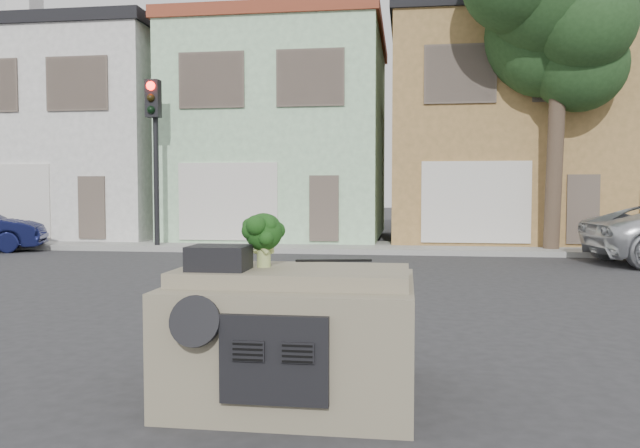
# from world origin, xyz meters

# --- Properties ---
(ground_plane) EXTENTS (120.00, 120.00, 0.00)m
(ground_plane) POSITION_xyz_m (0.00, 0.00, 0.00)
(ground_plane) COLOR #303033
(ground_plane) RESTS_ON ground
(sidewalk) EXTENTS (40.00, 3.00, 0.15)m
(sidewalk) POSITION_xyz_m (0.00, 10.50, 0.07)
(sidewalk) COLOR gray
(sidewalk) RESTS_ON ground
(townhouse_white) EXTENTS (7.20, 8.20, 7.55)m
(townhouse_white) POSITION_xyz_m (-11.00, 14.50, 3.77)
(townhouse_white) COLOR silver
(townhouse_white) RESTS_ON ground
(townhouse_mint) EXTENTS (7.20, 8.20, 7.55)m
(townhouse_mint) POSITION_xyz_m (-3.50, 14.50, 3.77)
(townhouse_mint) COLOR #ABD8AA
(townhouse_mint) RESTS_ON ground
(townhouse_tan) EXTENTS (7.20, 8.20, 7.55)m
(townhouse_tan) POSITION_xyz_m (4.00, 14.50, 3.77)
(townhouse_tan) COLOR #9F7843
(townhouse_tan) RESTS_ON ground
(traffic_signal) EXTENTS (0.40, 0.40, 5.10)m
(traffic_signal) POSITION_xyz_m (-6.50, 9.50, 2.55)
(traffic_signal) COLOR black
(traffic_signal) RESTS_ON ground
(tree_near) EXTENTS (4.40, 4.00, 8.50)m
(tree_near) POSITION_xyz_m (5.00, 9.80, 4.25)
(tree_near) COLOR #203F1C
(tree_near) RESTS_ON ground
(car_dashboard) EXTENTS (2.00, 1.80, 1.12)m
(car_dashboard) POSITION_xyz_m (0.00, -3.00, 0.56)
(car_dashboard) COLOR #7C735C
(car_dashboard) RESTS_ON ground
(instrument_hump) EXTENTS (0.48, 0.38, 0.20)m
(instrument_hump) POSITION_xyz_m (-0.58, -3.35, 1.22)
(instrument_hump) COLOR black
(instrument_hump) RESTS_ON car_dashboard
(wiper_arm) EXTENTS (0.69, 0.15, 0.02)m
(wiper_arm) POSITION_xyz_m (0.28, -2.62, 1.13)
(wiper_arm) COLOR black
(wiper_arm) RESTS_ON car_dashboard
(broccoli) EXTENTS (0.51, 0.51, 0.47)m
(broccoli) POSITION_xyz_m (-0.26, -3.10, 1.36)
(broccoli) COLOR #13350F
(broccoli) RESTS_ON car_dashboard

